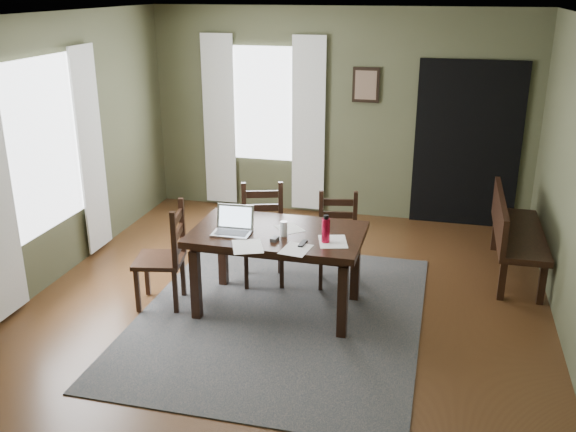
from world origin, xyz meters
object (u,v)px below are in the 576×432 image
(chair_end, at_px, (165,257))
(chair_back_right, at_px, (338,241))
(dining_table, at_px, (278,241))
(bench, at_px, (512,229))
(laptop, at_px, (233,226))
(chair_back_left, at_px, (263,235))
(water_bottle, at_px, (326,230))

(chair_end, height_order, chair_back_right, chair_end)
(dining_table, xyz_separation_m, bench, (2.20, 1.37, -0.19))
(chair_back_right, bearing_deg, bench, 9.65)
(dining_table, xyz_separation_m, laptop, (-0.39, -0.11, 0.16))
(chair_end, height_order, laptop, laptop)
(chair_end, bearing_deg, chair_back_right, 109.10)
(chair_end, xyz_separation_m, chair_back_left, (0.76, 0.77, -0.00))
(chair_end, distance_m, chair_back_left, 1.08)
(dining_table, height_order, chair_back_right, chair_back_right)
(bench, bearing_deg, dining_table, 121.97)
(dining_table, bearing_deg, chair_back_right, 58.63)
(chair_end, relative_size, water_bottle, 3.99)
(chair_end, xyz_separation_m, water_bottle, (1.55, 0.02, 0.42))
(chair_back_left, distance_m, chair_back_right, 0.77)
(chair_end, height_order, water_bottle, water_bottle)
(chair_back_left, xyz_separation_m, laptop, (-0.07, -0.71, 0.36))
(chair_back_left, height_order, laptop, laptop)
(dining_table, bearing_deg, bench, 32.33)
(laptop, xyz_separation_m, water_bottle, (0.87, -0.04, 0.06))
(bench, xyz_separation_m, laptop, (-2.59, -1.49, 0.35))
(chair_back_right, xyz_separation_m, bench, (1.76, 0.65, 0.05))
(chair_end, xyz_separation_m, chair_back_right, (1.52, 0.89, -0.04))
(bench, distance_m, laptop, 3.01)
(chair_end, distance_m, laptop, 0.77)
(chair_back_right, relative_size, laptop, 2.63)
(dining_table, distance_m, laptop, 0.44)
(chair_back_left, relative_size, laptop, 2.84)
(chair_back_right, bearing_deg, chair_end, -160.25)
(chair_back_left, xyz_separation_m, chair_back_right, (0.76, 0.13, -0.04))
(chair_end, height_order, chair_back_left, chair_end)
(bench, xyz_separation_m, water_bottle, (-1.72, -1.53, 0.40))
(dining_table, distance_m, bench, 2.60)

